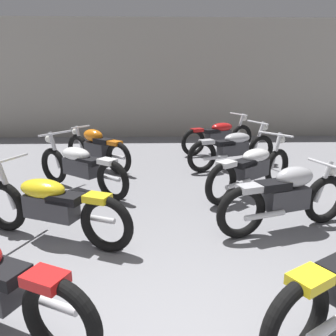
{
  "coord_description": "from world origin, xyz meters",
  "views": [
    {
      "loc": [
        -0.15,
        -1.47,
        1.96
      ],
      "look_at": [
        0.0,
        3.46,
        0.55
      ],
      "focal_mm": 35.21,
      "sensor_mm": 36.0,
      "label": 1
    }
  ],
  "objects_px": {
    "motorcycle_left_row_2": "(80,166)",
    "motorcycle_right_row_4": "(219,135)",
    "motorcycle_right_row_3": "(233,148)",
    "motorcycle_right_row_1": "(287,197)",
    "motorcycle_right_row_2": "(252,168)",
    "motorcycle_left_row_1": "(50,205)",
    "motorcycle_left_row_3": "(97,148)"
  },
  "relations": [
    {
      "from": "motorcycle_left_row_1",
      "to": "motorcycle_right_row_1",
      "type": "height_order",
      "value": "motorcycle_left_row_1"
    },
    {
      "from": "motorcycle_left_row_3",
      "to": "motorcycle_right_row_1",
      "type": "xyz_separation_m",
      "value": [
        2.94,
        -2.98,
        0.0
      ]
    },
    {
      "from": "motorcycle_left_row_1",
      "to": "motorcycle_right_row_3",
      "type": "bearing_deg",
      "value": 47.15
    },
    {
      "from": "motorcycle_right_row_1",
      "to": "motorcycle_right_row_4",
      "type": "bearing_deg",
      "value": 91.0
    },
    {
      "from": "motorcycle_right_row_4",
      "to": "motorcycle_right_row_3",
      "type": "bearing_deg",
      "value": -88.38
    },
    {
      "from": "motorcycle_right_row_2",
      "to": "motorcycle_right_row_4",
      "type": "relative_size",
      "value": 0.89
    },
    {
      "from": "motorcycle_right_row_3",
      "to": "motorcycle_right_row_4",
      "type": "distance_m",
      "value": 1.5
    },
    {
      "from": "motorcycle_left_row_2",
      "to": "motorcycle_right_row_2",
      "type": "distance_m",
      "value": 2.91
    },
    {
      "from": "motorcycle_right_row_2",
      "to": "motorcycle_left_row_2",
      "type": "bearing_deg",
      "value": 175.94
    },
    {
      "from": "motorcycle_left_row_2",
      "to": "motorcycle_left_row_1",
      "type": "bearing_deg",
      "value": -88.66
    },
    {
      "from": "motorcycle_right_row_1",
      "to": "motorcycle_right_row_4",
      "type": "xyz_separation_m",
      "value": [
        -0.08,
        4.43,
        -0.01
      ]
    },
    {
      "from": "motorcycle_right_row_2",
      "to": "motorcycle_right_row_1",
      "type": "bearing_deg",
      "value": -87.14
    },
    {
      "from": "motorcycle_left_row_1",
      "to": "motorcycle_right_row_2",
      "type": "xyz_separation_m",
      "value": [
        2.86,
        1.54,
        0.0
      ]
    },
    {
      "from": "motorcycle_left_row_1",
      "to": "motorcycle_left_row_3",
      "type": "distance_m",
      "value": 3.16
    },
    {
      "from": "motorcycle_left_row_2",
      "to": "motorcycle_right_row_2",
      "type": "height_order",
      "value": "same"
    },
    {
      "from": "motorcycle_right_row_1",
      "to": "motorcycle_right_row_2",
      "type": "relative_size",
      "value": 1.07
    },
    {
      "from": "motorcycle_left_row_2",
      "to": "motorcycle_right_row_4",
      "type": "height_order",
      "value": "same"
    },
    {
      "from": "motorcycle_left_row_2",
      "to": "motorcycle_right_row_3",
      "type": "bearing_deg",
      "value": 25.05
    },
    {
      "from": "motorcycle_left_row_3",
      "to": "motorcycle_right_row_2",
      "type": "distance_m",
      "value": 3.3
    },
    {
      "from": "motorcycle_left_row_1",
      "to": "motorcycle_left_row_2",
      "type": "relative_size",
      "value": 1.14
    },
    {
      "from": "motorcycle_left_row_1",
      "to": "motorcycle_right_row_4",
      "type": "distance_m",
      "value": 5.43
    },
    {
      "from": "motorcycle_right_row_3",
      "to": "motorcycle_right_row_4",
      "type": "relative_size",
      "value": 1.02
    },
    {
      "from": "motorcycle_right_row_2",
      "to": "motorcycle_right_row_3",
      "type": "bearing_deg",
      "value": 88.82
    },
    {
      "from": "motorcycle_left_row_2",
      "to": "motorcycle_right_row_3",
      "type": "distance_m",
      "value": 3.24
    },
    {
      "from": "motorcycle_right_row_3",
      "to": "motorcycle_left_row_2",
      "type": "bearing_deg",
      "value": -154.95
    },
    {
      "from": "motorcycle_left_row_1",
      "to": "motorcycle_left_row_2",
      "type": "bearing_deg",
      "value": 91.34
    },
    {
      "from": "motorcycle_left_row_1",
      "to": "motorcycle_right_row_1",
      "type": "distance_m",
      "value": 2.93
    },
    {
      "from": "motorcycle_left_row_2",
      "to": "motorcycle_right_row_1",
      "type": "xyz_separation_m",
      "value": [
        2.97,
        -1.56,
        0.01
      ]
    },
    {
      "from": "motorcycle_left_row_1",
      "to": "motorcycle_right_row_3",
      "type": "relative_size",
      "value": 1.0
    },
    {
      "from": "motorcycle_right_row_3",
      "to": "motorcycle_right_row_4",
      "type": "height_order",
      "value": "same"
    },
    {
      "from": "motorcycle_right_row_4",
      "to": "motorcycle_left_row_3",
      "type": "bearing_deg",
      "value": -153.04
    },
    {
      "from": "motorcycle_right_row_2",
      "to": "motorcycle_right_row_3",
      "type": "relative_size",
      "value": 0.87
    }
  ]
}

